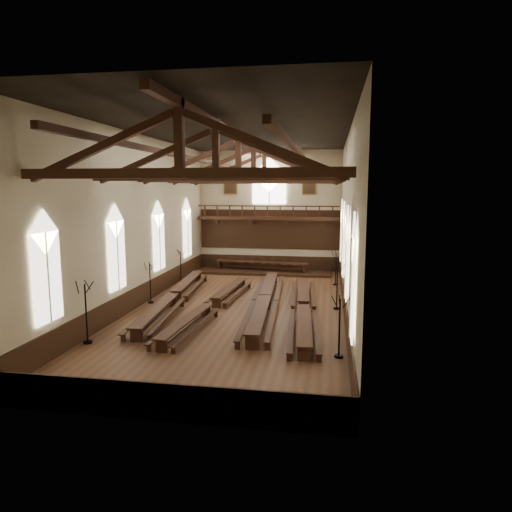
{
  "coord_description": "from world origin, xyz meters",
  "views": [
    {
      "loc": [
        5.07,
        -25.1,
        6.9
      ],
      "look_at": [
        0.74,
        1.5,
        2.88
      ],
      "focal_mm": 32.0,
      "sensor_mm": 36.0,
      "label": 1
    }
  ],
  "objects_px": {
    "candelabrum_right_mid": "(337,295)",
    "refectory_row_c": "(265,298)",
    "candelabrum_left_far": "(181,273)",
    "high_table": "(261,263)",
    "refectory_row_d": "(303,306)",
    "dais": "(261,271)",
    "refectory_row_b": "(212,304)",
    "candelabrum_right_far": "(336,275)",
    "candelabrum_left_mid": "(150,291)",
    "candelabrum_left_near": "(87,324)",
    "refectory_row_a": "(174,295)",
    "candelabrum_right_near": "(339,339)"
  },
  "relations": [
    {
      "from": "candelabrum_left_mid",
      "to": "candelabrum_left_far",
      "type": "height_order",
      "value": "candelabrum_left_far"
    },
    {
      "from": "refectory_row_d",
      "to": "candelabrum_right_near",
      "type": "bearing_deg",
      "value": -73.21
    },
    {
      "from": "refectory_row_b",
      "to": "candelabrum_left_mid",
      "type": "relative_size",
      "value": 5.43
    },
    {
      "from": "candelabrum_left_far",
      "to": "refectory_row_d",
      "type": "bearing_deg",
      "value": -36.73
    },
    {
      "from": "refectory_row_d",
      "to": "candelabrum_right_near",
      "type": "relative_size",
      "value": 5.4
    },
    {
      "from": "candelabrum_left_near",
      "to": "dais",
      "type": "bearing_deg",
      "value": 74.37
    },
    {
      "from": "dais",
      "to": "candelabrum_right_far",
      "type": "relative_size",
      "value": 4.62
    },
    {
      "from": "candelabrum_left_mid",
      "to": "candelabrum_right_mid",
      "type": "bearing_deg",
      "value": 1.98
    },
    {
      "from": "refectory_row_b",
      "to": "high_table",
      "type": "xyz_separation_m",
      "value": [
        0.95,
        12.39,
        0.33
      ]
    },
    {
      "from": "candelabrum_right_mid",
      "to": "refectory_row_c",
      "type": "bearing_deg",
      "value": -174.79
    },
    {
      "from": "refectory_row_c",
      "to": "candelabrum_left_near",
      "type": "relative_size",
      "value": 5.13
    },
    {
      "from": "refectory_row_b",
      "to": "candelabrum_right_far",
      "type": "relative_size",
      "value": 5.56
    },
    {
      "from": "high_table",
      "to": "candelabrum_left_far",
      "type": "height_order",
      "value": "candelabrum_left_far"
    },
    {
      "from": "refectory_row_c",
      "to": "candelabrum_left_far",
      "type": "xyz_separation_m",
      "value": [
        -6.97,
        5.68,
        0.2
      ]
    },
    {
      "from": "refectory_row_a",
      "to": "candelabrum_right_mid",
      "type": "relative_size",
      "value": 5.41
    },
    {
      "from": "candelabrum_left_near",
      "to": "candelabrum_right_far",
      "type": "relative_size",
      "value": 1.16
    },
    {
      "from": "candelabrum_left_near",
      "to": "high_table",
      "type": "bearing_deg",
      "value": 74.37
    },
    {
      "from": "high_table",
      "to": "candelabrum_right_far",
      "type": "xyz_separation_m",
      "value": [
        5.98,
        -3.9,
        -0.07
      ]
    },
    {
      "from": "refectory_row_d",
      "to": "high_table",
      "type": "relative_size",
      "value": 1.81
    },
    {
      "from": "candelabrum_left_mid",
      "to": "candelabrum_left_far",
      "type": "bearing_deg",
      "value": 90.0
    },
    {
      "from": "high_table",
      "to": "candelabrum_right_far",
      "type": "distance_m",
      "value": 7.14
    },
    {
      "from": "high_table",
      "to": "candelabrum_right_mid",
      "type": "relative_size",
      "value": 2.94
    },
    {
      "from": "refectory_row_b",
      "to": "candelabrum_right_far",
      "type": "distance_m",
      "value": 10.96
    },
    {
      "from": "candelabrum_left_near",
      "to": "candelabrum_right_near",
      "type": "distance_m",
      "value": 11.1
    },
    {
      "from": "candelabrum_left_far",
      "to": "refectory_row_a",
      "type": "bearing_deg",
      "value": -75.59
    },
    {
      "from": "refectory_row_c",
      "to": "candelabrum_right_far",
      "type": "relative_size",
      "value": 5.97
    },
    {
      "from": "candelabrum_right_near",
      "to": "candelabrum_right_far",
      "type": "relative_size",
      "value": 1.06
    },
    {
      "from": "candelabrum_right_mid",
      "to": "candelabrum_right_far",
      "type": "xyz_separation_m",
      "value": [
        -0.0,
        6.68,
        -0.06
      ]
    },
    {
      "from": "refectory_row_a",
      "to": "high_table",
      "type": "relative_size",
      "value": 1.84
    },
    {
      "from": "candelabrum_right_far",
      "to": "refectory_row_c",
      "type": "bearing_deg",
      "value": -120.33
    },
    {
      "from": "high_table",
      "to": "candelabrum_right_near",
      "type": "distance_m",
      "value": 19.2
    },
    {
      "from": "refectory_row_b",
      "to": "candelabrum_right_near",
      "type": "bearing_deg",
      "value": -40.2
    },
    {
      "from": "refectory_row_a",
      "to": "refectory_row_d",
      "type": "distance_m",
      "value": 7.89
    },
    {
      "from": "refectory_row_a",
      "to": "high_table",
      "type": "height_order",
      "value": "high_table"
    },
    {
      "from": "candelabrum_right_far",
      "to": "candelabrum_left_far",
      "type": "bearing_deg",
      "value": -172.95
    },
    {
      "from": "refectory_row_c",
      "to": "candelabrum_right_near",
      "type": "distance_m",
      "value": 8.38
    },
    {
      "from": "refectory_row_d",
      "to": "dais",
      "type": "xyz_separation_m",
      "value": [
        -4.16,
        12.2,
        -0.42
      ]
    },
    {
      "from": "high_table",
      "to": "candelabrum_right_near",
      "type": "bearing_deg",
      "value": -71.85
    },
    {
      "from": "candelabrum_right_near",
      "to": "candelabrum_right_far",
      "type": "bearing_deg",
      "value": 90.0
    },
    {
      "from": "refectory_row_d",
      "to": "candelabrum_right_near",
      "type": "height_order",
      "value": "candelabrum_right_near"
    },
    {
      "from": "candelabrum_left_far",
      "to": "candelabrum_right_mid",
      "type": "xyz_separation_m",
      "value": [
        11.1,
        -5.31,
        0.03
      ]
    },
    {
      "from": "dais",
      "to": "candelabrum_right_near",
      "type": "relative_size",
      "value": 4.35
    },
    {
      "from": "candelabrum_right_near",
      "to": "candelabrum_right_far",
      "type": "distance_m",
      "value": 14.34
    },
    {
      "from": "refectory_row_c",
      "to": "dais",
      "type": "distance_m",
      "value": 11.12
    },
    {
      "from": "refectory_row_b",
      "to": "dais",
      "type": "height_order",
      "value": "refectory_row_b"
    },
    {
      "from": "refectory_row_d",
      "to": "candelabrum_right_mid",
      "type": "xyz_separation_m",
      "value": [
        1.82,
        1.61,
        0.28
      ]
    },
    {
      "from": "refectory_row_b",
      "to": "candelabrum_right_near",
      "type": "relative_size",
      "value": 5.23
    },
    {
      "from": "refectory_row_a",
      "to": "refectory_row_b",
      "type": "xyz_separation_m",
      "value": [
        2.7,
        -1.38,
        -0.05
      ]
    },
    {
      "from": "candelabrum_left_near",
      "to": "refectory_row_c",
      "type": "bearing_deg",
      "value": 46.49
    },
    {
      "from": "refectory_row_a",
      "to": "candelabrum_right_mid",
      "type": "distance_m",
      "value": 9.64
    }
  ]
}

